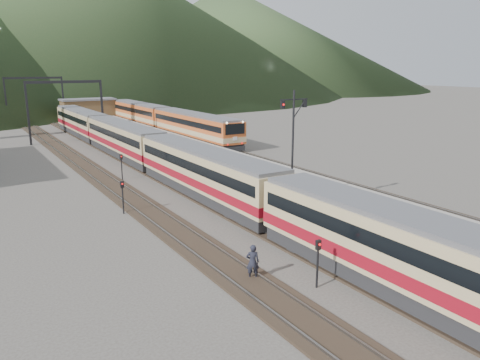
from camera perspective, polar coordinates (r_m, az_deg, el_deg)
ground at (r=20.54m, az=26.07°, el=-16.13°), size 400.00×400.00×0.00m
track_main at (r=52.32m, az=-13.62°, el=2.65°), size 2.60×200.00×0.23m
track_far at (r=51.04m, az=-18.95°, el=2.02°), size 2.60×200.00×0.23m
track_second at (r=56.84m, az=-2.55°, el=3.88°), size 2.60×200.00×0.23m
platform at (r=52.39m, az=-7.13°, el=3.43°), size 8.00×100.00×1.00m
gantry_near at (r=65.37m, az=-20.51°, el=9.20°), size 9.55×0.25×8.00m
gantry_far at (r=89.98m, az=-23.77°, el=9.91°), size 9.55×0.25×8.00m
station_shed at (r=89.82m, az=-18.02°, el=8.45°), size 9.40×4.40×3.10m
hill_b at (r=244.87m, az=-21.96°, el=19.27°), size 220.00×220.00×75.00m
hill_c at (r=252.94m, az=-1.86°, el=17.14°), size 160.00×160.00×50.00m
main_train at (r=43.74m, az=-10.08°, el=3.18°), size 2.77×76.00×3.38m
second_train at (r=71.89m, az=-9.29°, el=7.41°), size 3.06×41.71×3.74m
signal_mast at (r=31.11m, az=6.48°, el=5.61°), size 2.20×0.20×7.25m
short_signal_a at (r=21.37m, az=9.46°, el=-9.28°), size 0.22×0.16×2.27m
short_signal_b at (r=42.20m, az=-14.25°, el=1.96°), size 0.26×0.23×2.27m
short_signal_c at (r=32.39m, az=-14.13°, el=-1.53°), size 0.22×0.16×2.27m
worker at (r=22.15m, az=1.55°, el=-9.96°), size 0.74×0.66×1.71m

